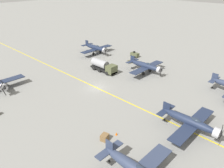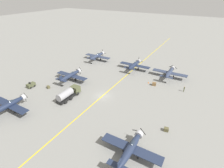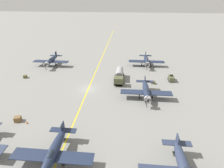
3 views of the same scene
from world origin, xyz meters
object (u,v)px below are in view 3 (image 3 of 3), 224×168
(tow_tractor, at_px, (171,78))
(supply_crate_outboard, at_px, (25,77))
(airplane_far_center, at_px, (53,153))
(supply_crate_mid_lane, at_px, (153,82))
(airplane_mid_left, at_px, (146,91))
(fuel_tanker, at_px, (119,76))
(airplane_near_left, at_px, (146,60))
(traffic_cone, at_px, (27,122))
(supply_crate_by_tanker, at_px, (18,119))
(airplane_near_right, at_px, (51,60))

(tow_tractor, relative_size, supply_crate_outboard, 2.64)
(airplane_far_center, relative_size, tow_tractor, 4.62)
(airplane_far_center, distance_m, supply_crate_mid_lane, 32.42)
(airplane_mid_left, distance_m, fuel_tanker, 11.08)
(airplane_near_left, distance_m, tow_tractor, 12.73)
(traffic_cone, bearing_deg, airplane_far_center, 137.44)
(airplane_mid_left, relative_size, fuel_tanker, 1.50)
(supply_crate_mid_lane, bearing_deg, traffic_cone, 35.96)
(airplane_near_left, distance_m, supply_crate_outboard, 38.78)
(fuel_tanker, bearing_deg, traffic_cone, 50.18)
(fuel_tanker, height_order, supply_crate_outboard, fuel_tanker)
(airplane_far_center, bearing_deg, supply_crate_by_tanker, -54.58)
(airplane_near_right, height_order, supply_crate_outboard, airplane_near_right)
(airplane_mid_left, height_order, fuel_tanker, airplane_mid_left)
(supply_crate_outboard, bearing_deg, fuel_tanker, -178.60)
(tow_tractor, relative_size, traffic_cone, 4.73)
(airplane_near_left, bearing_deg, supply_crate_by_tanker, 58.39)
(supply_crate_outboard, height_order, traffic_cone, supply_crate_outboard)
(supply_crate_mid_lane, bearing_deg, airplane_far_center, 56.93)
(airplane_mid_left, height_order, supply_crate_outboard, airplane_mid_left)
(airplane_near_left, relative_size, supply_crate_mid_lane, 12.44)
(airplane_far_center, bearing_deg, airplane_near_left, -128.82)
(airplane_far_center, relative_size, traffic_cone, 21.82)
(airplane_near_left, height_order, airplane_far_center, airplane_far_center)
(airplane_mid_left, bearing_deg, supply_crate_by_tanker, 22.95)
(fuel_tanker, bearing_deg, airplane_far_center, 73.95)
(airplane_mid_left, height_order, traffic_cone, airplane_mid_left)
(airplane_far_center, relative_size, fuel_tanker, 1.50)
(supply_crate_mid_lane, relative_size, traffic_cone, 1.75)
(airplane_near_left, height_order, airplane_near_right, same)
(supply_crate_by_tanker, height_order, supply_crate_mid_lane, supply_crate_by_tanker)
(traffic_cone, bearing_deg, tow_tractor, -145.91)
(airplane_near_left, height_order, supply_crate_outboard, airplane_near_left)
(airplane_near_right, bearing_deg, airplane_mid_left, 164.54)
(supply_crate_mid_lane, xyz_separation_m, supply_crate_outboard, (37.43, -0.34, 0.01))
(tow_tractor, distance_m, supply_crate_mid_lane, 5.78)
(airplane_near_right, distance_m, supply_crate_by_tanker, 29.46)
(airplane_near_left, distance_m, fuel_tanker, 15.04)
(airplane_mid_left, distance_m, tow_tractor, 12.89)
(airplane_far_center, bearing_deg, fuel_tanker, -122.40)
(airplane_near_left, height_order, tow_tractor, airplane_near_left)
(airplane_mid_left, xyz_separation_m, supply_crate_outboard, (34.68, -8.05, -1.60))
(airplane_mid_left, relative_size, airplane_far_center, 1.00)
(fuel_tanker, bearing_deg, airplane_near_right, -21.55)
(supply_crate_mid_lane, height_order, supply_crate_outboard, supply_crate_outboard)
(airplane_near_left, distance_m, airplane_mid_left, 21.11)
(airplane_far_center, height_order, tow_tractor, airplane_far_center)
(supply_crate_mid_lane, distance_m, traffic_cone, 32.59)
(airplane_near_right, distance_m, fuel_tanker, 25.53)
(supply_crate_by_tanker, xyz_separation_m, supply_crate_mid_lane, (-28.47, -18.62, -0.10))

